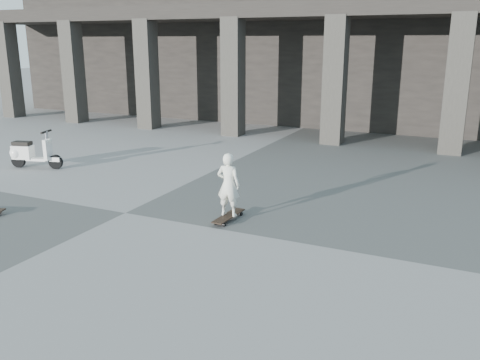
% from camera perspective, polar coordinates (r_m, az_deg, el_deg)
% --- Properties ---
extents(ground, '(90.00, 90.00, 0.00)m').
position_cam_1_polar(ground, '(10.11, -12.76, -3.63)').
color(ground, '#484846').
rests_on(ground, ground).
extents(colonnade, '(28.00, 8.82, 6.00)m').
position_cam_1_polar(colonnade, '(22.08, 9.74, 14.65)').
color(colonnade, black).
rests_on(colonnade, ground).
extents(longboard, '(0.25, 0.94, 0.09)m').
position_cam_1_polar(longboard, '(9.46, -1.29, -4.09)').
color(longboard, black).
rests_on(longboard, ground).
extents(child, '(0.46, 0.32, 1.19)m').
position_cam_1_polar(child, '(9.28, -1.31, -0.52)').
color(child, white).
rests_on(child, longboard).
extents(scooter, '(1.41, 0.66, 1.00)m').
position_cam_1_polar(scooter, '(14.39, -22.77, 2.82)').
color(scooter, black).
rests_on(scooter, ground).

